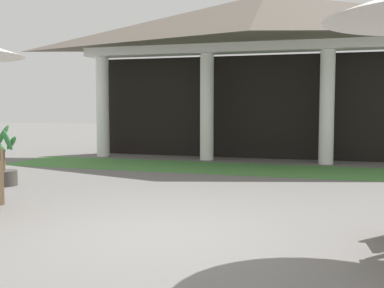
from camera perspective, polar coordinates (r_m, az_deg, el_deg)
ground_plane at (r=6.03m, az=-4.15°, el=-10.17°), size 60.00×60.00×0.00m
background_pavilion at (r=13.58m, az=8.48°, el=12.69°), size 10.77×3.18×4.41m
lawn_strip at (r=11.84m, az=6.95°, el=-2.88°), size 12.57×2.24×0.01m
potted_palm_left_edge at (r=10.05m, az=-20.79°, el=-2.70°), size 0.59×0.60×1.16m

